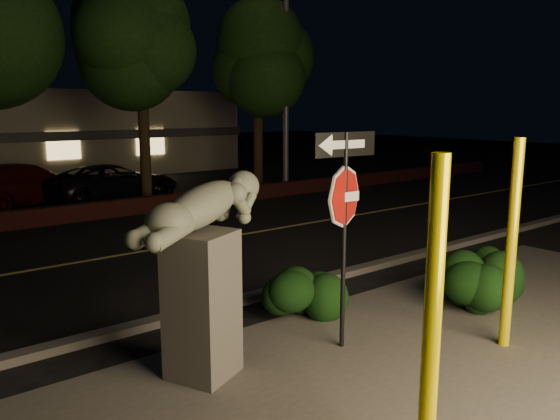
# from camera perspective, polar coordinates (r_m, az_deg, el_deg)

# --- Properties ---
(ground) EXTENTS (90.00, 90.00, 0.00)m
(ground) POSITION_cam_1_polar(r_m,az_deg,el_deg) (15.51, -17.78, -1.77)
(ground) COLOR black
(ground) RESTS_ON ground
(patio) EXTENTS (14.00, 6.00, 0.02)m
(patio) POSITION_cam_1_polar(r_m,az_deg,el_deg) (6.89, 18.15, -17.46)
(patio) COLOR #4C4944
(patio) RESTS_ON ground
(road) EXTENTS (80.00, 8.00, 0.01)m
(road) POSITION_cam_1_polar(r_m,az_deg,el_deg) (12.80, -13.05, -4.07)
(road) COLOR black
(road) RESTS_ON ground
(lane_marking) EXTENTS (80.00, 0.12, 0.00)m
(lane_marking) POSITION_cam_1_polar(r_m,az_deg,el_deg) (12.80, -13.06, -4.02)
(lane_marking) COLOR gold
(lane_marking) RESTS_ON road
(curb) EXTENTS (80.00, 0.25, 0.12)m
(curb) POSITION_cam_1_polar(r_m,az_deg,el_deg) (9.37, -2.21, -8.91)
(curb) COLOR #4C4944
(curb) RESTS_ON ground
(brick_wall) EXTENTS (40.00, 0.35, 0.50)m
(brick_wall) POSITION_cam_1_polar(r_m,az_deg,el_deg) (16.67, -19.39, -0.15)
(brick_wall) COLOR #461916
(brick_wall) RESTS_ON ground
(parking_lot) EXTENTS (40.00, 12.00, 0.01)m
(parking_lot) POSITION_cam_1_polar(r_m,az_deg,el_deg) (22.12, -24.15, 1.41)
(parking_lot) COLOR black
(parking_lot) RESTS_ON ground
(tree_far_c) EXTENTS (4.80, 4.80, 7.84)m
(tree_far_c) POSITION_cam_1_polar(r_m,az_deg,el_deg) (18.87, -14.47, 17.83)
(tree_far_c) COLOR black
(tree_far_c) RESTS_ON ground
(tree_far_d) EXTENTS (4.40, 4.40, 7.42)m
(tree_far_d) POSITION_cam_1_polar(r_m,az_deg,el_deg) (21.77, -2.36, 16.49)
(tree_far_d) COLOR black
(tree_far_d) RESTS_ON ground
(yellow_pole_left) EXTENTS (0.14, 0.14, 2.87)m
(yellow_pole_left) POSITION_cam_1_polar(r_m,az_deg,el_deg) (4.54, 15.54, -12.58)
(yellow_pole_left) COLOR #E9DA00
(yellow_pole_left) RESTS_ON ground
(yellow_pole_right) EXTENTS (0.14, 0.14, 2.83)m
(yellow_pole_right) POSITION_cam_1_polar(r_m,az_deg,el_deg) (7.81, 23.02, -3.41)
(yellow_pole_right) COLOR #FBE408
(yellow_pole_right) RESTS_ON ground
(signpost) EXTENTS (0.98, 0.11, 2.89)m
(signpost) POSITION_cam_1_polar(r_m,az_deg,el_deg) (7.06, 6.79, 1.31)
(signpost) COLOR black
(signpost) RESTS_ON ground
(sculpture) EXTENTS (2.17, 1.42, 2.40)m
(sculpture) POSITION_cam_1_polar(r_m,az_deg,el_deg) (6.46, -8.07, -4.88)
(sculpture) COLOR #4C4944
(sculpture) RESTS_ON ground
(hedge_center) EXTENTS (1.82, 1.13, 0.88)m
(hedge_center) POSITION_cam_1_polar(r_m,az_deg,el_deg) (8.38, 2.77, -8.55)
(hedge_center) COLOR black
(hedge_center) RESTS_ON ground
(hedge_right) EXTENTS (1.67, 1.08, 1.01)m
(hedge_right) POSITION_cam_1_polar(r_m,az_deg,el_deg) (9.39, 20.06, -6.67)
(hedge_right) COLOR black
(hedge_right) RESTS_ON ground
(hedge_far_right) EXTENTS (1.39, 0.89, 0.95)m
(hedge_far_right) POSITION_cam_1_polar(r_m,az_deg,el_deg) (10.05, 20.99, -5.78)
(hedge_far_right) COLOR black
(hedge_far_right) RESTS_ON ground
(streetlight) EXTENTS (1.63, 0.47, 10.81)m
(streetlight) POSITION_cam_1_polar(r_m,az_deg,el_deg) (20.52, 0.07, 19.72)
(streetlight) COLOR #4D4D52
(streetlight) RESTS_ON ground
(parked_car_darkred) EXTENTS (5.30, 3.83, 1.43)m
(parked_car_darkred) POSITION_cam_1_polar(r_m,az_deg,el_deg) (19.78, -25.36, 2.40)
(parked_car_darkred) COLOR #45110B
(parked_car_darkred) RESTS_ON ground
(parked_car_dark) EXTENTS (4.90, 2.83, 1.29)m
(parked_car_dark) POSITION_cam_1_polar(r_m,az_deg,el_deg) (19.72, -17.06, 2.74)
(parked_car_dark) COLOR black
(parked_car_dark) RESTS_ON ground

